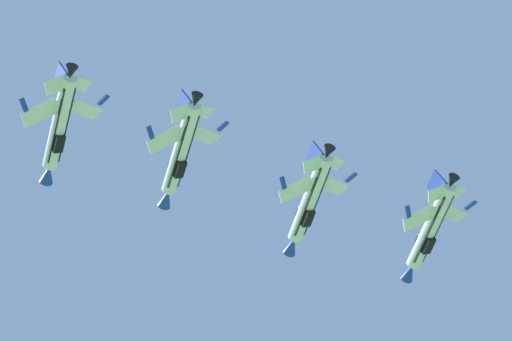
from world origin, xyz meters
TOP-DOWN VIEW (x-y plane):
  - fighter_jet_lead at (-8.14, 72.43)m, footprint 9.42×15.97m
  - fighter_jet_left_wing at (5.68, 73.75)m, footprint 9.38×15.97m
  - fighter_jet_right_wing at (21.40, 77.14)m, footprint 9.63×15.97m
  - fighter_jet_left_outer at (36.18, 78.09)m, footprint 9.62×15.97m

SIDE VIEW (x-z plane):
  - fighter_jet_left_outer at x=36.18m, z-range 107.85..113.14m
  - fighter_jet_right_wing at x=21.40m, z-range 108.15..113.43m
  - fighter_jet_lead at x=-8.14m, z-range 108.09..113.50m
  - fighter_jet_left_wing at x=5.68m, z-range 108.87..114.30m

